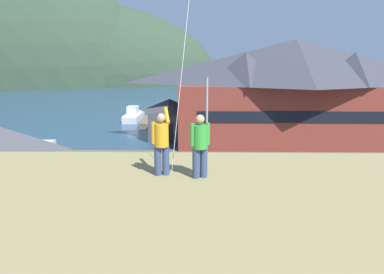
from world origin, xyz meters
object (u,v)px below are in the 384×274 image
wharf_dock (157,117)px  parked_car_mid_row_center (195,180)px  parked_car_front_row_silver (70,204)px  storage_shed_waterside (170,119)px  parked_car_mid_row_near (95,174)px  parked_car_back_row_right (233,221)px  moored_boat_wharfside (134,116)px  parking_light_pole (207,119)px  parked_car_mid_row_far (357,173)px  harbor_lodge (294,88)px  person_kite_flyer (161,142)px  moored_boat_outer_mooring (183,111)px  person_companion (200,144)px  parked_car_front_row_end (281,182)px

wharf_dock → parked_car_mid_row_center: bearing=-79.1°
parked_car_front_row_silver → storage_shed_waterside: bearing=79.3°
wharf_dock → parked_car_mid_row_near: 29.46m
storage_shed_waterside → parked_car_back_row_right: storage_shed_waterside is taller
moored_boat_wharfside → parking_light_pole: size_ratio=0.87×
parked_car_mid_row_far → parked_car_mid_row_near: bearing=-178.1°
parked_car_front_row_silver → moored_boat_wharfside: bearing=93.7°
harbor_lodge → parked_car_back_row_right: bearing=-110.4°
wharf_dock → parking_light_pole: parking_light_pole is taller
wharf_dock → parked_car_mid_row_near: size_ratio=3.45×
moored_boat_wharfside → parked_car_mid_row_near: size_ratio=1.56×
parked_car_mid_row_far → parked_car_mid_row_near: (-18.80, -0.62, 0.00)m
parked_car_mid_row_near → storage_shed_waterside: bearing=75.6°
wharf_dock → moored_boat_wharfside: (-3.39, -0.77, 0.37)m
parked_car_front_row_silver → parked_car_mid_row_far: same height
parked_car_back_row_right → parked_car_mid_row_far: size_ratio=1.00×
parked_car_mid_row_center → moored_boat_wharfside: bearing=107.3°
harbor_lodge → person_kite_flyer: (-11.44, -31.04, 1.15)m
storage_shed_waterside → parked_car_back_row_right: (5.01, -23.54, -1.33)m
moored_boat_wharfside → parked_car_mid_row_center: 31.21m
harbor_lodge → parked_car_front_row_silver: size_ratio=6.08×
moored_boat_wharfside → person_kite_flyer: 45.23m
harbor_lodge → parked_car_mid_row_center: size_ratio=6.06×
parking_light_pole → person_kite_flyer: (-1.67, -19.01, 2.59)m
storage_shed_waterside → moored_boat_outer_mooring: 16.98m
harbor_lodge → moored_boat_outer_mooring: harbor_lodge is taller
moored_boat_outer_mooring → parked_car_mid_row_far: 35.14m
storage_shed_waterside → parked_car_mid_row_near: storage_shed_waterside is taller
storage_shed_waterside → parked_car_back_row_right: bearing=-78.0°
parked_car_mid_row_near → person_kite_flyer: (6.32, -15.31, 5.98)m
parked_car_back_row_right → person_companion: 10.14m
parked_car_mid_row_far → person_kite_flyer: bearing=-128.1°
parked_car_mid_row_center → parking_light_pole: size_ratio=0.57×
person_kite_flyer → parked_car_back_row_right: bearing=70.3°
moored_boat_wharfside → parked_car_mid_row_near: bearing=-85.7°
parked_car_back_row_right → parked_car_front_row_end: bearing=58.0°
moored_boat_wharfside → parking_light_pole: 27.20m
parked_car_mid_row_center → parked_car_mid_row_near: bearing=170.8°
parked_car_mid_row_near → parking_light_pole: size_ratio=0.56×
parking_light_pole → storage_shed_waterside: bearing=107.5°
parked_car_front_row_silver → parked_car_mid_row_near: same height
moored_boat_wharfside → parked_car_mid_row_near: 28.74m
parked_car_front_row_end → person_kite_flyer: 16.48m
storage_shed_waterside → parking_light_pole: (3.89, -12.32, 2.06)m
wharf_dock → parked_car_back_row_right: 37.78m
parking_light_pole → harbor_lodge: bearing=50.9°
moored_boat_outer_mooring → person_companion: person_companion is taller
parked_car_front_row_silver → person_kite_flyer: size_ratio=2.34×
wharf_dock → person_companion: (6.17, -44.96, 6.68)m
moored_boat_wharfside → moored_boat_outer_mooring: bearing=30.8°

